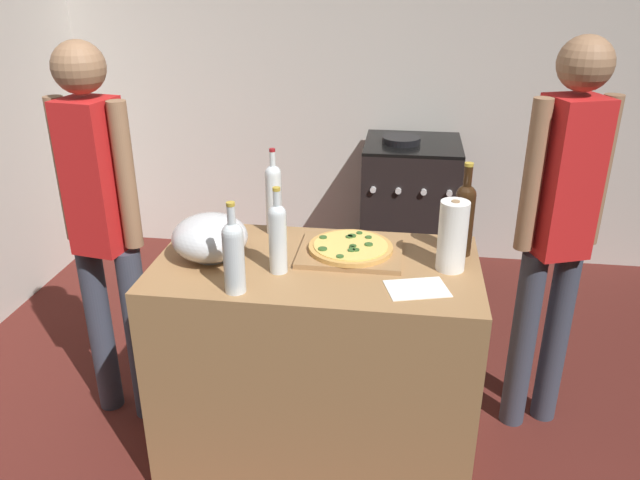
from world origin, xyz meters
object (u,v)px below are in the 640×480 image
(wine_bottle_green, at_px, (464,216))
(person_in_red, at_px, (559,221))
(pizza, at_px, (351,247))
(mixing_bowl, at_px, (210,237))
(wine_bottle_clear, at_px, (234,254))
(stove, at_px, (409,211))
(wine_bottle_amber, at_px, (278,235))
(person_in_stripes, at_px, (102,220))
(wine_bottle_dark, at_px, (274,196))
(paper_towel_roll, at_px, (453,236))

(wine_bottle_green, xyz_separation_m, person_in_red, (0.40, 0.19, -0.08))
(pizza, bearing_deg, person_in_red, 17.54)
(mixing_bowl, relative_size, wine_bottle_clear, 0.88)
(person_in_red, bearing_deg, stove, 112.70)
(wine_bottle_amber, height_order, person_in_stripes, person_in_stripes)
(wine_bottle_clear, relative_size, stove, 0.34)
(wine_bottle_dark, height_order, wine_bottle_amber, wine_bottle_dark)
(pizza, distance_m, mixing_bowl, 0.54)
(wine_bottle_clear, distance_m, person_in_stripes, 0.80)
(mixing_bowl, distance_m, stove, 2.01)
(wine_bottle_green, height_order, wine_bottle_amber, wine_bottle_green)
(stove, bearing_deg, pizza, -98.07)
(paper_towel_roll, bearing_deg, stove, 94.62)
(wine_bottle_clear, bearing_deg, stove, 73.42)
(stove, bearing_deg, wine_bottle_clear, -106.58)
(pizza, distance_m, wine_bottle_clear, 0.52)
(wine_bottle_clear, relative_size, person_in_stripes, 0.19)
(pizza, relative_size, wine_bottle_clear, 1.00)
(person_in_stripes, relative_size, person_in_red, 0.99)
(wine_bottle_green, distance_m, person_in_red, 0.45)
(person_in_red, bearing_deg, wine_bottle_green, -154.14)
(wine_bottle_amber, bearing_deg, person_in_red, 22.47)
(wine_bottle_green, bearing_deg, pizza, -171.03)
(pizza, xyz_separation_m, person_in_stripes, (-1.05, 0.06, 0.03))
(mixing_bowl, bearing_deg, wine_bottle_dark, 56.53)
(wine_bottle_green, bearing_deg, person_in_stripes, -179.85)
(paper_towel_roll, xyz_separation_m, person_in_red, (0.45, 0.34, -0.05))
(wine_bottle_amber, distance_m, stove, 2.00)
(wine_bottle_green, relative_size, wine_bottle_amber, 1.13)
(stove, height_order, person_in_stripes, person_in_stripes)
(wine_bottle_clear, bearing_deg, pizza, 44.05)
(person_in_red, bearing_deg, wine_bottle_dark, -175.76)
(pizza, relative_size, person_in_stripes, 0.19)
(mixing_bowl, relative_size, stove, 0.30)
(mixing_bowl, bearing_deg, wine_bottle_amber, -14.51)
(mixing_bowl, relative_size, wine_bottle_green, 0.78)
(pizza, height_order, person_in_red, person_in_red)
(wine_bottle_green, xyz_separation_m, wine_bottle_dark, (-0.76, 0.11, 0.00))
(wine_bottle_clear, height_order, stove, wine_bottle_clear)
(pizza, height_order, person_in_stripes, person_in_stripes)
(mixing_bowl, distance_m, wine_bottle_green, 0.97)
(mixing_bowl, distance_m, person_in_stripes, 0.55)
(mixing_bowl, height_order, person_in_stripes, person_in_stripes)
(mixing_bowl, bearing_deg, pizza, 11.90)
(wine_bottle_green, bearing_deg, wine_bottle_amber, -159.63)
(paper_towel_roll, height_order, wine_bottle_green, wine_bottle_green)
(stove, bearing_deg, person_in_stripes, -128.69)
(wine_bottle_green, distance_m, wine_bottle_dark, 0.77)
(pizza, bearing_deg, wine_bottle_green, 8.97)
(mixing_bowl, xyz_separation_m, person_in_stripes, (-0.52, 0.17, -0.03))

